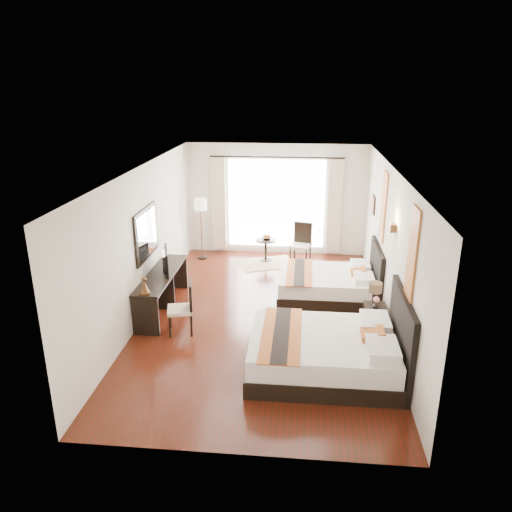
# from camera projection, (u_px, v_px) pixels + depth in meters

# --- Properties ---
(floor) EXTENTS (4.50, 7.50, 0.01)m
(floor) POSITION_uv_depth(u_px,v_px,m) (264.00, 316.00, 9.52)
(floor) COLOR #38180A
(floor) RESTS_ON ground
(ceiling) EXTENTS (4.50, 7.50, 0.02)m
(ceiling) POSITION_uv_depth(u_px,v_px,m) (264.00, 170.00, 8.59)
(ceiling) COLOR white
(ceiling) RESTS_ON wall_headboard
(wall_headboard) EXTENTS (0.01, 7.50, 2.80)m
(wall_headboard) POSITION_uv_depth(u_px,v_px,m) (390.00, 250.00, 8.84)
(wall_headboard) COLOR silver
(wall_headboard) RESTS_ON floor
(wall_desk) EXTENTS (0.01, 7.50, 2.80)m
(wall_desk) POSITION_uv_depth(u_px,v_px,m) (144.00, 243.00, 9.26)
(wall_desk) COLOR silver
(wall_desk) RESTS_ON floor
(wall_window) EXTENTS (4.50, 0.01, 2.80)m
(wall_window) POSITION_uv_depth(u_px,v_px,m) (276.00, 200.00, 12.56)
(wall_window) COLOR silver
(wall_window) RESTS_ON floor
(wall_entry) EXTENTS (4.50, 0.01, 2.80)m
(wall_entry) POSITION_uv_depth(u_px,v_px,m) (236.00, 352.00, 5.54)
(wall_entry) COLOR silver
(wall_entry) RESTS_ON floor
(window_glass) EXTENTS (2.40, 0.02, 2.20)m
(window_glass) POSITION_uv_depth(u_px,v_px,m) (276.00, 204.00, 12.58)
(window_glass) COLOR white
(window_glass) RESTS_ON wall_window
(sheer_curtain) EXTENTS (2.30, 0.02, 2.10)m
(sheer_curtain) POSITION_uv_depth(u_px,v_px,m) (276.00, 204.00, 12.53)
(sheer_curtain) COLOR white
(sheer_curtain) RESTS_ON wall_window
(drape_left) EXTENTS (0.35, 0.14, 2.35)m
(drape_left) POSITION_uv_depth(u_px,v_px,m) (219.00, 204.00, 12.63)
(drape_left) COLOR #BEAC94
(drape_left) RESTS_ON floor
(drape_right) EXTENTS (0.35, 0.14, 2.35)m
(drape_right) POSITION_uv_depth(u_px,v_px,m) (334.00, 207.00, 12.36)
(drape_right) COLOR #BEAC94
(drape_right) RESTS_ON floor
(art_panel_near) EXTENTS (0.03, 0.50, 1.35)m
(art_panel_near) POSITION_uv_depth(u_px,v_px,m) (412.00, 254.00, 6.97)
(art_panel_near) COLOR maroon
(art_panel_near) RESTS_ON wall_headboard
(art_panel_far) EXTENTS (0.03, 0.50, 1.35)m
(art_panel_far) POSITION_uv_depth(u_px,v_px,m) (384.00, 206.00, 9.62)
(art_panel_far) COLOR maroon
(art_panel_far) RESTS_ON wall_headboard
(wall_sconce) EXTENTS (0.10, 0.14, 0.14)m
(wall_sconce) POSITION_uv_depth(u_px,v_px,m) (393.00, 228.00, 8.34)
(wall_sconce) COLOR #4F331C
(wall_sconce) RESTS_ON wall_headboard
(mirror_frame) EXTENTS (0.04, 1.25, 0.95)m
(mirror_frame) POSITION_uv_depth(u_px,v_px,m) (146.00, 233.00, 9.32)
(mirror_frame) COLOR black
(mirror_frame) RESTS_ON wall_desk
(mirror_glass) EXTENTS (0.01, 1.12, 0.82)m
(mirror_glass) POSITION_uv_depth(u_px,v_px,m) (148.00, 233.00, 9.31)
(mirror_glass) COLOR white
(mirror_glass) RESTS_ON mirror_frame
(bed_near) EXTENTS (2.31, 1.80, 1.31)m
(bed_near) POSITION_uv_depth(u_px,v_px,m) (329.00, 352.00, 7.61)
(bed_near) COLOR black
(bed_near) RESTS_ON floor
(bed_far) EXTENTS (2.01, 1.57, 1.13)m
(bed_far) POSITION_uv_depth(u_px,v_px,m) (331.00, 284.00, 10.26)
(bed_far) COLOR black
(bed_far) RESTS_ON floor
(nightstand) EXTENTS (0.39, 0.48, 0.46)m
(nightstand) POSITION_uv_depth(u_px,v_px,m) (375.00, 318.00, 8.92)
(nightstand) COLOR black
(nightstand) RESTS_ON floor
(table_lamp) EXTENTS (0.24, 0.24, 0.37)m
(table_lamp) POSITION_uv_depth(u_px,v_px,m) (375.00, 289.00, 8.84)
(table_lamp) COLOR black
(table_lamp) RESTS_ON nightstand
(vase) EXTENTS (0.15, 0.15, 0.12)m
(vase) POSITION_uv_depth(u_px,v_px,m) (376.00, 304.00, 8.72)
(vase) COLOR black
(vase) RESTS_ON nightstand
(console_desk) EXTENTS (0.50, 2.20, 0.76)m
(console_desk) POSITION_uv_depth(u_px,v_px,m) (162.00, 291.00, 9.69)
(console_desk) COLOR black
(console_desk) RESTS_ON floor
(television) EXTENTS (0.33, 0.80, 0.46)m
(television) POSITION_uv_depth(u_px,v_px,m) (162.00, 261.00, 9.54)
(television) COLOR black
(television) RESTS_ON console_desk
(bronze_figurine) EXTENTS (0.23, 0.23, 0.28)m
(bronze_figurine) POSITION_uv_depth(u_px,v_px,m) (144.00, 287.00, 8.57)
(bronze_figurine) COLOR #4F331C
(bronze_figurine) RESTS_ON console_desk
(desk_chair) EXTENTS (0.53, 0.53, 0.94)m
(desk_chair) POSITION_uv_depth(u_px,v_px,m) (182.00, 317.00, 8.82)
(desk_chair) COLOR beige
(desk_chair) RESTS_ON floor
(floor_lamp) EXTENTS (0.31, 0.31, 1.53)m
(floor_lamp) POSITION_uv_depth(u_px,v_px,m) (201.00, 208.00, 12.17)
(floor_lamp) COLOR black
(floor_lamp) RESTS_ON floor
(side_table) EXTENTS (0.48, 0.48, 0.55)m
(side_table) POSITION_uv_depth(u_px,v_px,m) (266.00, 250.00, 12.33)
(side_table) COLOR black
(side_table) RESTS_ON floor
(fruit_bowl) EXTENTS (0.25, 0.25, 0.06)m
(fruit_bowl) POSITION_uv_depth(u_px,v_px,m) (267.00, 238.00, 12.26)
(fruit_bowl) COLOR #4A331A
(fruit_bowl) RESTS_ON side_table
(window_chair) EXTENTS (0.57, 0.57, 1.01)m
(window_chair) POSITION_uv_depth(u_px,v_px,m) (301.00, 252.00, 12.11)
(window_chair) COLOR beige
(window_chair) RESTS_ON floor
(jute_rug) EXTENTS (1.56, 1.33, 0.01)m
(jute_rug) POSITION_uv_depth(u_px,v_px,m) (268.00, 263.00, 12.23)
(jute_rug) COLOR #A08060
(jute_rug) RESTS_ON floor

